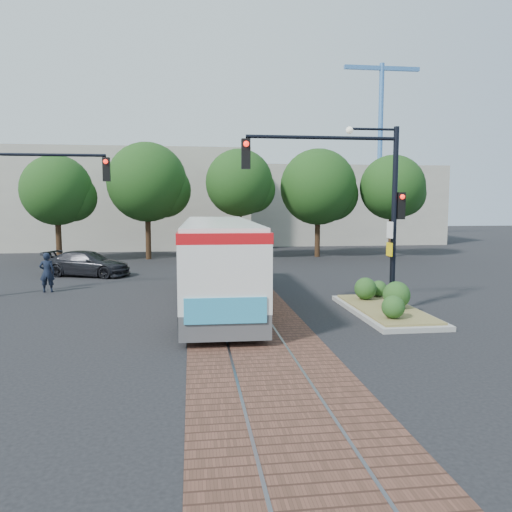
# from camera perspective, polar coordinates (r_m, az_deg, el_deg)

# --- Properties ---
(ground) EXTENTS (120.00, 120.00, 0.00)m
(ground) POSITION_cam_1_polar(r_m,az_deg,el_deg) (17.30, -1.76, -6.31)
(ground) COLOR black
(ground) RESTS_ON ground
(trackbed) EXTENTS (3.60, 40.00, 0.02)m
(trackbed) POSITION_cam_1_polar(r_m,az_deg,el_deg) (21.21, -2.82, -3.99)
(trackbed) COLOR brown
(trackbed) RESTS_ON ground
(tree_row) EXTENTS (26.40, 5.60, 7.67)m
(tree_row) POSITION_cam_1_polar(r_m,az_deg,el_deg) (33.38, -2.49, 8.02)
(tree_row) COLOR #382314
(tree_row) RESTS_ON ground
(warehouses) EXTENTS (40.00, 13.00, 8.00)m
(warehouses) POSITION_cam_1_polar(r_m,az_deg,el_deg) (45.58, -6.01, 6.16)
(warehouses) COLOR #ADA899
(warehouses) RESTS_ON ground
(crane) EXTENTS (8.00, 0.50, 18.00)m
(crane) POSITION_cam_1_polar(r_m,az_deg,el_deg) (54.96, 14.02, 13.39)
(crane) COLOR #3F72B2
(crane) RESTS_ON ground
(city_bus) EXTENTS (2.72, 11.54, 3.07)m
(city_bus) POSITION_cam_1_polar(r_m,az_deg,el_deg) (18.28, -4.32, -0.22)
(city_bus) COLOR #47474A
(city_bus) RESTS_ON ground
(traffic_island) EXTENTS (2.20, 5.20, 1.13)m
(traffic_island) POSITION_cam_1_polar(r_m,az_deg,el_deg) (17.52, 14.50, -5.25)
(traffic_island) COLOR gray
(traffic_island) RESTS_ON ground
(signal_pole_main) EXTENTS (5.49, 0.46, 6.00)m
(signal_pole_main) POSITION_cam_1_polar(r_m,az_deg,el_deg) (16.94, 11.70, 7.46)
(signal_pole_main) COLOR black
(signal_pole_main) RESTS_ON ground
(signal_pole_left) EXTENTS (4.99, 0.34, 6.00)m
(signal_pole_left) POSITION_cam_1_polar(r_m,az_deg,el_deg) (21.88, -25.41, 5.90)
(signal_pole_left) COLOR black
(signal_pole_left) RESTS_ON ground
(officer) EXTENTS (0.64, 0.45, 1.67)m
(officer) POSITION_cam_1_polar(r_m,az_deg,el_deg) (22.50, -22.78, -1.75)
(officer) COLOR black
(officer) RESTS_ON ground
(parked_car) EXTENTS (4.74, 3.17, 1.27)m
(parked_car) POSITION_cam_1_polar(r_m,az_deg,el_deg) (26.85, -18.69, -0.82)
(parked_car) COLOR black
(parked_car) RESTS_ON ground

